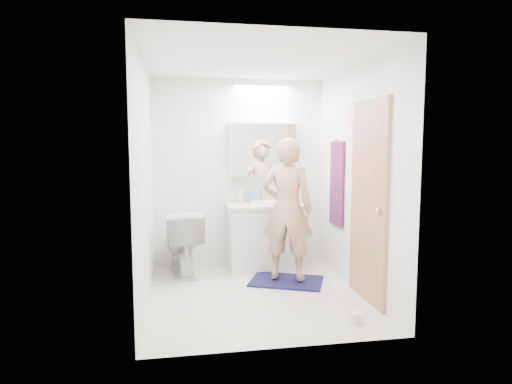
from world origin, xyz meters
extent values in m
plane|color=silver|center=(0.00, 0.00, 0.00)|extent=(2.50, 2.50, 0.00)
plane|color=white|center=(0.00, 0.00, 2.40)|extent=(2.50, 2.50, 0.00)
plane|color=white|center=(0.00, 1.25, 1.20)|extent=(2.50, 0.00, 2.50)
plane|color=white|center=(0.00, -1.25, 1.20)|extent=(2.50, 0.00, 2.50)
plane|color=white|center=(-1.10, 0.00, 1.20)|extent=(0.00, 2.50, 2.50)
plane|color=white|center=(1.10, 0.00, 1.20)|extent=(0.00, 2.50, 2.50)
cube|color=silver|center=(0.28, 0.96, 0.39)|extent=(0.90, 0.55, 0.78)
cube|color=silver|center=(0.28, 0.96, 0.80)|extent=(0.95, 0.58, 0.04)
cylinder|color=white|center=(0.28, 0.99, 0.84)|extent=(0.36, 0.36, 0.03)
cylinder|color=silver|center=(0.28, 1.19, 0.90)|extent=(0.02, 0.02, 0.16)
cube|color=white|center=(0.30, 1.18, 1.50)|extent=(0.88, 0.14, 0.70)
cube|color=silver|center=(0.30, 1.10, 1.50)|extent=(0.84, 0.01, 0.66)
imported|color=white|center=(-0.75, 0.85, 0.39)|extent=(0.55, 0.83, 0.79)
cube|color=#191441|center=(0.42, 0.32, 0.01)|extent=(0.95, 0.82, 0.02)
imported|color=tan|center=(0.42, 0.32, 0.84)|extent=(0.68, 0.58, 1.59)
cube|color=tan|center=(1.08, -0.35, 1.00)|extent=(0.04, 0.80, 2.00)
sphere|color=gold|center=(1.04, -0.65, 0.95)|extent=(0.06, 0.06, 0.06)
cube|color=#111937|center=(1.08, 0.55, 1.10)|extent=(0.02, 0.42, 1.00)
cylinder|color=silver|center=(1.07, 0.55, 1.62)|extent=(0.07, 0.02, 0.02)
imported|color=beige|center=(0.00, 1.11, 0.93)|extent=(0.09, 0.09, 0.22)
imported|color=#5692B8|center=(0.16, 1.15, 0.92)|extent=(0.12, 0.12, 0.19)
imported|color=#3B61B2|center=(0.51, 1.12, 0.86)|extent=(0.12, 0.12, 0.09)
cylinder|color=silver|center=(0.74, -0.90, 0.05)|extent=(0.11, 0.11, 0.10)
camera|label=1|loc=(-0.75, -4.37, 1.56)|focal=30.55mm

